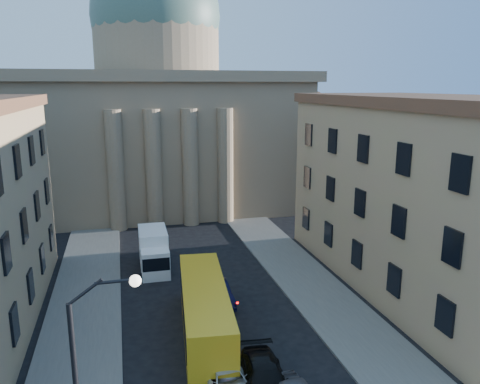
% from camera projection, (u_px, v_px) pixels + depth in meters
% --- Properties ---
extents(sidewalk_left, '(5.00, 60.00, 0.15)m').
position_uv_depth(sidewalk_left, '(78.00, 355.00, 27.25)').
color(sidewalk_left, '#5C5A54').
rests_on(sidewalk_left, ground).
extents(sidewalk_right, '(5.00, 60.00, 0.15)m').
position_uv_depth(sidewalk_right, '(344.00, 319.00, 31.41)').
color(sidewalk_right, '#5C5A54').
rests_on(sidewalk_right, ground).
extents(church, '(68.02, 28.76, 36.60)m').
position_uv_depth(church, '(160.00, 113.00, 62.05)').
color(church, '#836D51').
rests_on(church, ground).
extents(building_right, '(11.60, 26.60, 14.70)m').
position_uv_depth(building_right, '(426.00, 193.00, 35.62)').
color(building_right, tan).
rests_on(building_right, ground).
extents(street_lamp, '(2.62, 0.44, 8.83)m').
position_uv_depth(street_lamp, '(90.00, 371.00, 17.02)').
color(street_lamp, black).
rests_on(street_lamp, ground).
extents(car_left_mid, '(2.61, 5.00, 1.34)m').
position_uv_depth(car_left_mid, '(228.00, 382.00, 23.82)').
color(car_left_mid, silver).
rests_on(car_left_mid, ground).
extents(car_right_mid, '(2.73, 5.63, 1.58)m').
position_uv_depth(car_right_mid, '(265.00, 380.00, 23.76)').
color(car_right_mid, black).
rests_on(car_right_mid, ground).
extents(car_right_distant, '(1.88, 4.71, 1.52)m').
position_uv_depth(car_right_distant, '(217.00, 292.00, 33.90)').
color(car_right_distant, black).
rests_on(car_right_distant, ground).
extents(city_bus, '(3.84, 11.96, 3.31)m').
position_uv_depth(city_bus, '(205.00, 310.00, 29.11)').
color(city_bus, gold).
rests_on(city_bus, ground).
extents(box_truck, '(2.42, 5.93, 3.24)m').
position_uv_depth(box_truck, '(154.00, 251.00, 40.05)').
color(box_truck, white).
rests_on(box_truck, ground).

